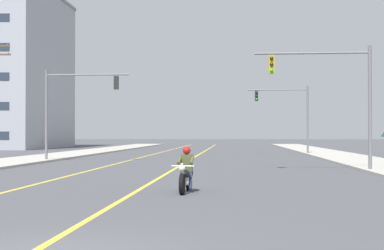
{
  "coord_description": "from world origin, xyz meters",
  "views": [
    {
      "loc": [
        2.93,
        -9.27,
        1.87
      ],
      "look_at": [
        0.55,
        25.12,
        2.36
      ],
      "focal_mm": 57.48,
      "sensor_mm": 36.0,
      "label": 1
    }
  ],
  "objects_px": {
    "traffic_signal_near_right": "(335,87)",
    "traffic_signal_near_left": "(71,100)",
    "motorcycle_with_rider": "(186,174)",
    "traffic_signal_mid_right": "(290,109)"
  },
  "relations": [
    {
      "from": "motorcycle_with_rider",
      "to": "traffic_signal_near_right",
      "type": "bearing_deg",
      "value": 59.41
    },
    {
      "from": "traffic_signal_near_left",
      "to": "traffic_signal_mid_right",
      "type": "bearing_deg",
      "value": 43.28
    },
    {
      "from": "traffic_signal_mid_right",
      "to": "traffic_signal_near_left",
      "type": "bearing_deg",
      "value": -136.72
    },
    {
      "from": "motorcycle_with_rider",
      "to": "traffic_signal_mid_right",
      "type": "relative_size",
      "value": 0.35
    },
    {
      "from": "traffic_signal_mid_right",
      "to": "traffic_signal_near_right",
      "type": "bearing_deg",
      "value": -90.1
    },
    {
      "from": "traffic_signal_near_right",
      "to": "traffic_signal_near_left",
      "type": "distance_m",
      "value": 19.0
    },
    {
      "from": "traffic_signal_near_right",
      "to": "traffic_signal_near_left",
      "type": "bearing_deg",
      "value": 147.41
    },
    {
      "from": "motorcycle_with_rider",
      "to": "traffic_signal_near_left",
      "type": "relative_size",
      "value": 0.35
    },
    {
      "from": "motorcycle_with_rider",
      "to": "traffic_signal_mid_right",
      "type": "height_order",
      "value": "traffic_signal_mid_right"
    },
    {
      "from": "traffic_signal_near_right",
      "to": "traffic_signal_mid_right",
      "type": "bearing_deg",
      "value": 89.9
    }
  ]
}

